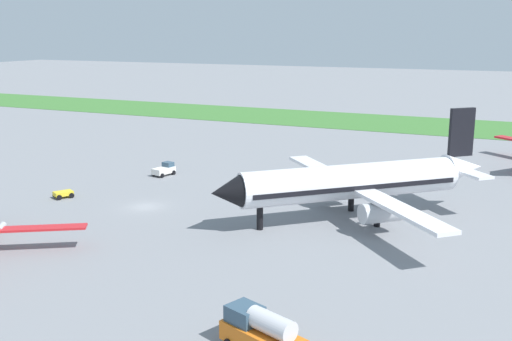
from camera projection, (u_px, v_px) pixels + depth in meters
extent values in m
plane|color=gray|center=(146.00, 207.00, 77.61)|extent=(600.00, 600.00, 0.00)
cube|color=#3D7533|center=(337.00, 120.00, 152.41)|extent=(360.00, 28.00, 0.08)
cylinder|color=white|center=(351.00, 182.00, 71.22)|extent=(22.58, 21.33, 4.12)
cone|color=black|center=(228.00, 192.00, 66.56)|extent=(5.49, 5.51, 4.04)
cone|color=white|center=(464.00, 168.00, 75.99)|extent=(6.37, 6.28, 3.71)
cube|color=black|center=(350.00, 184.00, 71.29)|extent=(21.54, 20.38, 0.58)
cube|color=white|center=(397.00, 208.00, 63.32)|extent=(14.13, 14.97, 0.41)
cube|color=white|center=(324.00, 171.00, 79.91)|extent=(14.13, 14.97, 0.41)
cylinder|color=#B7BABF|center=(380.00, 213.00, 66.63)|extent=(4.84, 4.71, 2.27)
cylinder|color=#B7BABF|center=(334.00, 187.00, 77.26)|extent=(4.84, 4.71, 2.27)
cube|color=black|center=(461.00, 132.00, 74.74)|extent=(2.81, 2.65, 5.99)
cube|color=white|center=(472.00, 174.00, 73.36)|extent=(5.21, 5.37, 0.33)
cube|color=white|center=(446.00, 165.00, 78.20)|extent=(5.21, 5.37, 0.33)
cylinder|color=black|center=(260.00, 218.00, 68.49)|extent=(0.74, 0.74, 2.62)
cylinder|color=black|center=(377.00, 215.00, 69.57)|extent=(0.74, 0.74, 2.62)
cylinder|color=black|center=(351.00, 201.00, 75.55)|extent=(0.74, 0.74, 2.62)
cube|color=red|center=(22.00, 229.00, 61.57)|extent=(11.64, 8.00, 0.23)
cylinder|color=#B7BABF|center=(1.00, 228.00, 61.91)|extent=(1.59, 1.96, 0.74)
cube|color=orange|center=(263.00, 340.00, 42.17)|extent=(6.93, 4.57, 1.40)
cylinder|color=silver|center=(271.00, 324.00, 41.30)|extent=(3.89, 2.72, 1.54)
cube|color=#334C60|center=(245.00, 314.00, 43.14)|extent=(2.91, 2.72, 1.20)
cylinder|color=black|center=(252.00, 332.00, 44.72)|extent=(0.74, 0.48, 0.70)
cube|color=white|center=(164.00, 170.00, 94.14)|extent=(2.52, 3.90, 0.90)
cube|color=#334C60|center=(168.00, 164.00, 94.75)|extent=(1.75, 1.59, 0.70)
cylinder|color=black|center=(165.00, 171.00, 95.75)|extent=(0.39, 0.74, 0.70)
cylinder|color=black|center=(174.00, 173.00, 94.71)|extent=(0.39, 0.74, 0.70)
cylinder|color=black|center=(154.00, 174.00, 93.78)|extent=(0.39, 0.74, 0.70)
cylinder|color=black|center=(162.00, 176.00, 92.73)|extent=(0.39, 0.74, 0.70)
cube|color=yellow|center=(63.00, 193.00, 81.60)|extent=(2.46, 2.82, 0.55)
cylinder|color=black|center=(59.00, 197.00, 80.59)|extent=(0.55, 0.73, 0.70)
cylinder|color=black|center=(55.00, 195.00, 81.75)|extent=(0.55, 0.73, 0.70)
cylinder|color=black|center=(72.00, 195.00, 81.58)|extent=(0.55, 0.73, 0.70)
cylinder|color=black|center=(67.00, 193.00, 82.74)|extent=(0.55, 0.73, 0.70)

